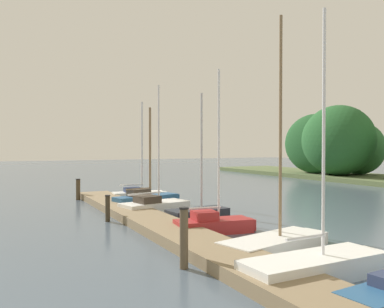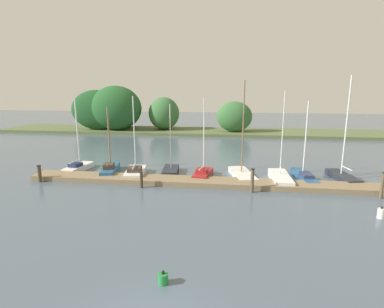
% 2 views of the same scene
% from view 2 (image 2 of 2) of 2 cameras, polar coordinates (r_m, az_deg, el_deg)
% --- Properties ---
extents(dock_pier, '(24.87, 1.80, 0.35)m').
position_cam_2_polar(dock_pier, '(21.19, 1.83, -5.29)').
color(dock_pier, '#847051').
rests_on(dock_pier, ground).
extents(far_shore, '(67.44, 8.11, 7.02)m').
position_cam_2_polar(far_shore, '(46.54, -7.76, 7.25)').
color(far_shore, '#56663D').
rests_on(far_shore, ground).
extents(sailboat_0, '(1.36, 3.31, 5.82)m').
position_cam_2_polar(sailboat_0, '(26.40, -20.62, -2.12)').
color(sailboat_0, white).
rests_on(sailboat_0, ground).
extents(sailboat_1, '(1.74, 3.85, 5.20)m').
position_cam_2_polar(sailboat_1, '(24.60, -15.22, -2.67)').
color(sailboat_1, '#285684').
rests_on(sailboat_1, ground).
extents(sailboat_2, '(1.97, 3.59, 6.06)m').
position_cam_2_polar(sailboat_2, '(23.52, -10.64, -3.29)').
color(sailboat_2, white).
rests_on(sailboat_2, ground).
extents(sailboat_3, '(1.42, 2.93, 5.44)m').
position_cam_2_polar(sailboat_3, '(23.85, -4.05, -3.00)').
color(sailboat_3, '#232833').
rests_on(sailboat_3, ground).
extents(sailboat_4, '(1.39, 3.07, 5.96)m').
position_cam_2_polar(sailboat_4, '(22.71, 2.13, -3.61)').
color(sailboat_4, maroon).
rests_on(sailboat_4, ground).
extents(sailboat_5, '(2.20, 4.18, 7.17)m').
position_cam_2_polar(sailboat_5, '(23.19, 9.42, -3.59)').
color(sailboat_5, white).
rests_on(sailboat_5, ground).
extents(sailboat_6, '(1.35, 4.06, 6.44)m').
position_cam_2_polar(sailboat_6, '(22.59, 16.33, -4.30)').
color(sailboat_6, white).
rests_on(sailboat_6, ground).
extents(sailboat_7, '(1.36, 4.46, 5.71)m').
position_cam_2_polar(sailboat_7, '(23.87, 20.39, -3.72)').
color(sailboat_7, '#285684').
rests_on(sailboat_7, ground).
extents(sailboat_8, '(1.65, 3.76, 7.49)m').
position_cam_2_polar(sailboat_8, '(24.75, 26.51, -3.48)').
color(sailboat_8, '#232833').
rests_on(sailboat_8, ground).
extents(mooring_piling_0, '(0.28, 0.28, 1.24)m').
position_cam_2_polar(mooring_piling_0, '(24.15, -26.92, -3.33)').
color(mooring_piling_0, '#4C3D28').
rests_on(mooring_piling_0, ground).
extents(mooring_piling_1, '(0.23, 0.23, 1.11)m').
position_cam_2_polar(mooring_piling_1, '(20.63, -9.57, -4.83)').
color(mooring_piling_1, '#3D3323').
rests_on(mooring_piling_1, ground).
extents(mooring_piling_2, '(0.25, 0.25, 1.58)m').
position_cam_2_polar(mooring_piling_2, '(19.75, 11.34, -4.96)').
color(mooring_piling_2, brown).
rests_on(mooring_piling_2, ground).
extents(mooring_piling_3, '(0.23, 0.23, 1.63)m').
position_cam_2_polar(mooring_piling_3, '(21.72, 32.36, -5.03)').
color(mooring_piling_3, brown).
rests_on(mooring_piling_3, ground).
extents(channel_buoy_0, '(0.35, 0.35, 0.65)m').
position_cam_2_polar(channel_buoy_0, '(18.59, 32.19, -9.49)').
color(channel_buoy_0, white).
rests_on(channel_buoy_0, ground).
extents(channel_buoy_1, '(0.35, 0.35, 0.50)m').
position_cam_2_polar(channel_buoy_1, '(11.21, -5.50, -22.41)').
color(channel_buoy_1, '#23843D').
rests_on(channel_buoy_1, ground).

